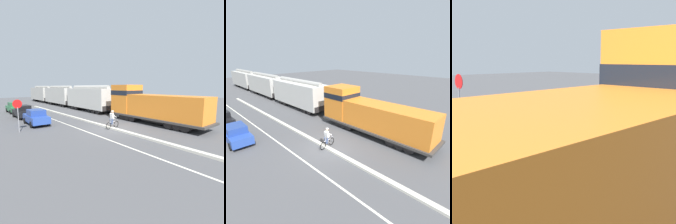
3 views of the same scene
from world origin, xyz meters
TOP-DOWN VIEW (x-y plane):
  - median_curb at (0.00, 6.00)m, footprint 0.36×36.00m
  - lane_stripe at (-2.40, 6.00)m, footprint 0.14×36.00m
  - locomotive at (5.16, -0.34)m, footprint 3.10×11.61m
  - parked_car_blue at (-4.92, 6.47)m, footprint 1.91×4.24m
  - parked_car_black at (-4.94, 11.83)m, footprint 1.94×4.25m
  - parked_car_green at (-4.82, 17.60)m, footprint 1.90×4.23m
  - stop_sign at (-7.05, 4.19)m, footprint 0.76×0.08m

SIDE VIEW (x-z plane):
  - lane_stripe at x=-2.40m, z-range 0.00..0.01m
  - median_curb at x=0.00m, z-range 0.00..0.16m
  - parked_car_blue at x=-4.92m, z-range 0.01..1.63m
  - parked_car_black at x=-4.94m, z-range 0.01..1.63m
  - parked_car_green at x=-4.82m, z-range 0.01..1.63m
  - locomotive at x=5.16m, z-range -0.30..3.90m
  - stop_sign at x=-7.05m, z-range 0.58..3.46m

